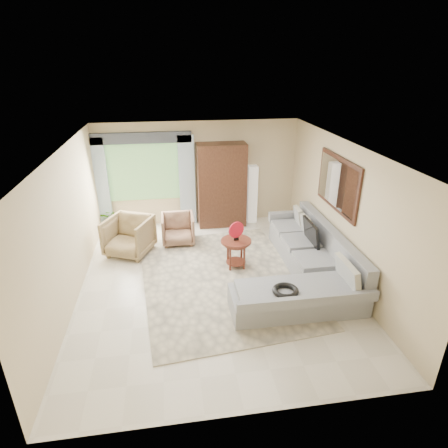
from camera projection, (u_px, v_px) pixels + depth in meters
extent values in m
plane|color=silver|center=(214.00, 281.00, 7.25)|extent=(6.00, 6.00, 0.00)
cube|color=beige|center=(222.00, 278.00, 7.34)|extent=(3.39, 4.28, 0.02)
cube|color=gray|center=(305.00, 253.00, 7.89)|extent=(0.90, 2.40, 0.40)
cube|color=gray|center=(298.00, 300.00, 6.35)|extent=(2.30, 0.80, 0.40)
cube|color=gray|center=(331.00, 241.00, 7.40)|extent=(0.20, 3.20, 0.50)
cube|color=gray|center=(287.00, 216.00, 8.92)|extent=(0.90, 0.16, 0.22)
cube|color=gray|center=(309.00, 301.00, 5.83)|extent=(2.30, 0.10, 0.18)
cube|color=black|center=(311.00, 232.00, 7.60)|extent=(0.14, 0.74, 0.48)
torus|color=black|center=(285.00, 291.00, 6.00)|extent=(0.43, 0.43, 0.09)
cylinder|color=#4A1F13|center=(236.00, 241.00, 7.52)|extent=(0.62, 0.62, 0.04)
cylinder|color=#4A1F13|center=(236.00, 255.00, 7.65)|extent=(0.41, 0.41, 0.55)
cylinder|color=red|center=(236.00, 230.00, 7.41)|extent=(0.33, 0.14, 0.34)
imported|color=#987F52|center=(129.00, 236.00, 8.14)|extent=(1.19, 1.21, 0.84)
imported|color=#8B644C|center=(178.00, 229.00, 8.65)|extent=(0.73, 0.76, 0.69)
imported|color=#999999|center=(111.00, 219.00, 9.37)|extent=(0.59, 0.55, 0.53)
cube|color=#321A10|center=(222.00, 185.00, 9.35)|extent=(1.20, 0.55, 2.10)
cube|color=silver|center=(252.00, 194.00, 9.64)|extent=(0.24, 0.24, 1.50)
cube|color=#669E59|center=(144.00, 172.00, 9.18)|extent=(1.80, 0.04, 1.40)
cube|color=#9EB7CC|center=(100.00, 185.00, 9.05)|extent=(0.40, 0.08, 2.30)
cube|color=#9EB7CC|center=(187.00, 181.00, 9.34)|extent=(0.40, 0.08, 2.30)
cube|color=#1E232D|center=(140.00, 138.00, 8.77)|extent=(2.40, 0.12, 0.26)
cube|color=black|center=(338.00, 184.00, 7.19)|extent=(0.04, 1.70, 1.05)
cube|color=white|center=(337.00, 184.00, 7.19)|extent=(0.02, 1.54, 0.90)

